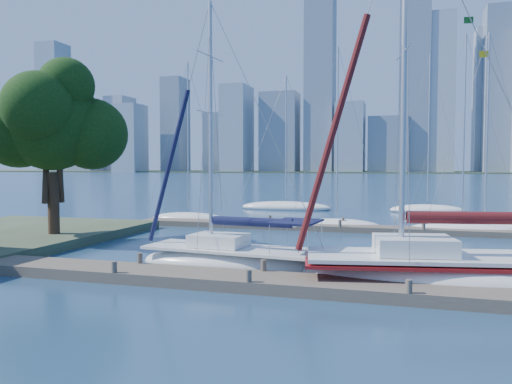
% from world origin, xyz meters
% --- Properties ---
extents(ground, '(700.00, 700.00, 0.00)m').
position_xyz_m(ground, '(0.00, 0.00, 0.00)').
color(ground, navy).
rests_on(ground, ground).
extents(near_dock, '(26.00, 2.00, 0.40)m').
position_xyz_m(near_dock, '(0.00, 0.00, 0.20)').
color(near_dock, '#51473B').
rests_on(near_dock, ground).
extents(far_dock, '(30.00, 1.80, 0.36)m').
position_xyz_m(far_dock, '(2.00, 16.00, 0.18)').
color(far_dock, '#51473B').
rests_on(far_dock, ground).
extents(far_shore, '(800.00, 100.00, 1.50)m').
position_xyz_m(far_shore, '(0.00, 320.00, 0.00)').
color(far_shore, '#38472D').
rests_on(far_shore, ground).
extents(tree, '(7.30, 6.66, 9.84)m').
position_xyz_m(tree, '(-13.36, 6.45, 6.66)').
color(tree, black).
rests_on(tree, ground).
extents(sailboat_navy, '(7.89, 3.29, 11.29)m').
position_xyz_m(sailboat_navy, '(-1.83, 2.55, 0.90)').
color(sailboat_navy, white).
rests_on(sailboat_navy, ground).
extents(sailboat_maroon, '(9.74, 4.73, 14.48)m').
position_xyz_m(sailboat_maroon, '(5.81, 1.93, 1.06)').
color(sailboat_maroon, white).
rests_on(sailboat_maroon, ground).
extents(bg_boat_0, '(6.28, 3.85, 12.21)m').
position_xyz_m(bg_boat_0, '(-10.72, 18.21, 0.25)').
color(bg_boat_0, white).
rests_on(bg_boat_0, ground).
extents(bg_boat_2, '(6.10, 2.69, 12.34)m').
position_xyz_m(bg_boat_2, '(0.53, 17.24, 0.24)').
color(bg_boat_2, white).
rests_on(bg_boat_2, ground).
extents(bg_boat_3, '(6.59, 1.93, 12.58)m').
position_xyz_m(bg_boat_3, '(8.34, 16.97, 0.24)').
color(bg_boat_3, white).
rests_on(bg_boat_3, ground).
extents(bg_boat_4, '(7.96, 4.82, 13.08)m').
position_xyz_m(bg_boat_4, '(9.93, 18.93, 0.26)').
color(bg_boat_4, white).
rests_on(bg_boat_4, ground).
extents(bg_boat_6, '(8.96, 5.71, 13.13)m').
position_xyz_m(bg_boat_6, '(-5.98, 30.15, 0.27)').
color(bg_boat_6, white).
rests_on(bg_boat_6, ground).
extents(bg_boat_7, '(6.60, 2.55, 14.41)m').
position_xyz_m(bg_boat_7, '(6.90, 30.68, 0.29)').
color(bg_boat_7, white).
rests_on(bg_boat_7, ground).
extents(skyline, '(502.66, 51.31, 116.16)m').
position_xyz_m(skyline, '(19.22, 290.26, 35.65)').
color(skyline, gray).
rests_on(skyline, ground).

